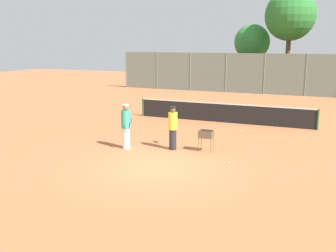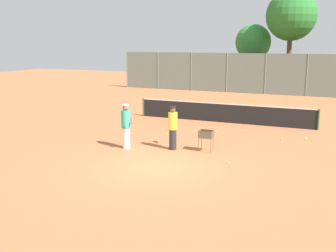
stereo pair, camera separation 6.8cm
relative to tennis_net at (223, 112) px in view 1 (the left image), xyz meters
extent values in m
plane|color=#B7663D|center=(0.00, -8.72, -0.56)|extent=(80.00, 80.00, 0.00)
cylinder|color=#26592D|center=(-4.92, 0.00, -0.02)|extent=(0.10, 0.10, 1.07)
cylinder|color=#26592D|center=(4.92, 0.00, -0.02)|extent=(0.10, 0.10, 1.07)
cube|color=black|center=(0.00, 0.00, -0.05)|extent=(9.84, 0.01, 1.01)
cube|color=white|center=(0.00, 0.00, 0.48)|extent=(9.84, 0.02, 0.06)
cylinder|color=slate|center=(-13.29, 13.05, 1.15)|extent=(0.08, 0.08, 3.42)
cylinder|color=slate|center=(-9.97, 13.05, 1.15)|extent=(0.08, 0.08, 3.42)
cylinder|color=slate|center=(-6.65, 13.05, 1.15)|extent=(0.08, 0.08, 3.42)
cylinder|color=slate|center=(-3.32, 13.05, 1.15)|extent=(0.08, 0.08, 3.42)
cylinder|color=slate|center=(0.00, 13.05, 1.15)|extent=(0.08, 0.08, 3.42)
cylinder|color=slate|center=(3.32, 13.05, 1.15)|extent=(0.08, 0.08, 3.42)
cube|color=slate|center=(0.00, 13.05, 1.15)|extent=(26.59, 0.01, 3.42)
cylinder|color=brown|center=(1.47, 16.14, 2.09)|extent=(0.41, 0.41, 5.31)
sphere|color=#28722D|center=(1.47, 16.14, 6.06)|extent=(4.39, 4.39, 4.39)
cylinder|color=brown|center=(-2.06, 17.67, 1.11)|extent=(0.25, 0.25, 3.33)
sphere|color=#338438|center=(-2.06, 17.67, 3.78)|extent=(3.37, 3.37, 3.37)
cylinder|color=#26262D|center=(-0.41, -6.25, -0.13)|extent=(0.30, 0.30, 0.85)
cylinder|color=yellow|center=(-0.41, -6.25, 0.64)|extent=(0.37, 0.37, 0.71)
sphere|color=brown|center=(-0.41, -6.25, 1.11)|extent=(0.23, 0.23, 0.23)
cylinder|color=black|center=(-0.41, -6.25, 1.21)|extent=(0.24, 0.24, 0.06)
cylinder|color=black|center=(-0.46, -5.89, 0.47)|extent=(0.05, 0.15, 0.27)
ellipsoid|color=silver|center=(-0.48, -5.71, 0.69)|extent=(0.08, 0.40, 0.43)
cylinder|color=white|center=(-2.25, -6.86, -0.12)|extent=(0.31, 0.31, 0.88)
cylinder|color=teal|center=(-2.25, -6.86, 0.69)|extent=(0.38, 0.38, 0.73)
sphere|color=#8C6647|center=(-2.25, -6.86, 1.17)|extent=(0.24, 0.24, 0.24)
cylinder|color=white|center=(-2.25, -6.86, 1.28)|extent=(0.25, 0.25, 0.06)
cylinder|color=black|center=(-1.96, -7.09, 0.50)|extent=(0.13, 0.11, 0.27)
ellipsoid|color=silver|center=(-1.81, -7.21, 0.72)|extent=(0.33, 0.27, 0.43)
cylinder|color=brown|center=(0.69, -6.18, -0.27)|extent=(0.02, 0.02, 0.57)
cylinder|color=brown|center=(1.20, -6.18, -0.27)|extent=(0.02, 0.02, 0.57)
cylinder|color=brown|center=(0.69, -5.82, -0.27)|extent=(0.02, 0.02, 0.57)
cylinder|color=brown|center=(1.20, -5.82, -0.27)|extent=(0.02, 0.02, 0.57)
cube|color=brown|center=(0.94, -6.00, 0.02)|extent=(0.55, 0.40, 0.01)
cube|color=brown|center=(0.94, -6.20, 0.16)|extent=(0.55, 0.01, 0.30)
cube|color=brown|center=(0.94, -5.80, 0.16)|extent=(0.55, 0.01, 0.30)
cube|color=brown|center=(0.67, -6.00, 0.16)|extent=(0.01, 0.40, 0.30)
cube|color=brown|center=(1.22, -6.00, 0.16)|extent=(0.01, 0.40, 0.30)
sphere|color=#D1E54C|center=(1.07, -5.88, 0.11)|extent=(0.07, 0.07, 0.07)
sphere|color=#D1E54C|center=(1.00, -5.89, 0.06)|extent=(0.07, 0.07, 0.07)
sphere|color=#D1E54C|center=(0.83, -6.00, 0.06)|extent=(0.07, 0.07, 0.07)
sphere|color=#D1E54C|center=(0.91, -5.91, 0.06)|extent=(0.07, 0.07, 0.07)
sphere|color=#D1E54C|center=(0.76, -6.04, 0.06)|extent=(0.07, 0.07, 0.07)
sphere|color=#D1E54C|center=(0.94, -6.00, 0.06)|extent=(0.07, 0.07, 0.07)
sphere|color=#D1E54C|center=(1.11, -6.11, 0.11)|extent=(0.07, 0.07, 0.07)
sphere|color=#D1E54C|center=(0.88, -5.87, 0.11)|extent=(0.07, 0.07, 0.07)
sphere|color=#D1E54C|center=(0.86, -5.99, 0.11)|extent=(0.07, 0.07, 0.07)
sphere|color=#D1E54C|center=(1.44, -1.85, -0.53)|extent=(0.07, 0.07, 0.07)
sphere|color=#D1E54C|center=(4.51, -2.27, -0.53)|extent=(0.07, 0.07, 0.07)
sphere|color=#D1E54C|center=(2.23, -7.28, -0.53)|extent=(0.07, 0.07, 0.07)
sphere|color=#D1E54C|center=(3.50, -2.74, -0.53)|extent=(0.07, 0.07, 0.07)
sphere|color=#D1E54C|center=(0.30, -2.42, -0.53)|extent=(0.07, 0.07, 0.07)
sphere|color=#D1E54C|center=(-1.71, -3.92, -0.53)|extent=(0.07, 0.07, 0.07)
cube|color=#3F4C8C|center=(-0.81, 15.92, -0.11)|extent=(4.20, 1.70, 0.90)
cube|color=#33383D|center=(-1.01, 15.92, 0.69)|extent=(2.20, 1.50, 0.70)
camera|label=1|loc=(5.55, -20.77, 3.80)|focal=42.00mm
camera|label=2|loc=(5.61, -20.74, 3.80)|focal=42.00mm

